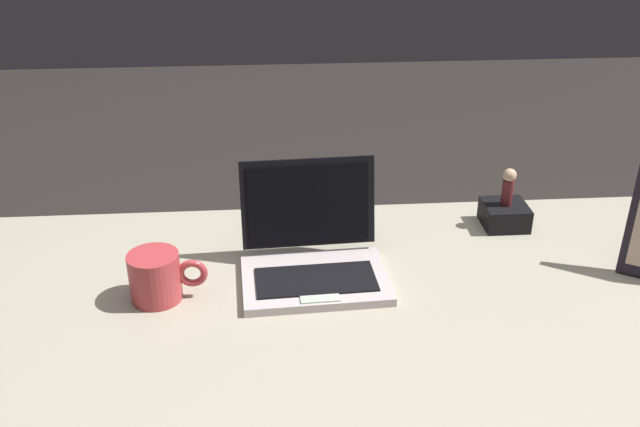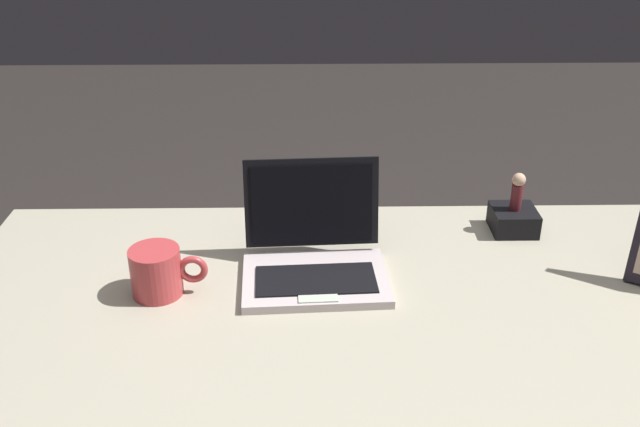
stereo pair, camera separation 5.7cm
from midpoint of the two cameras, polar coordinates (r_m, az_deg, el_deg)
The scene contains 5 objects.
desk at distance 1.23m, azimuth 1.10°, elevation -11.18°, with size 1.33×0.67×0.70m.
laptop_front at distance 1.21m, azimuth -1.93°, elevation -3.46°, with size 0.25×0.21×0.18m.
figurine_stand at distance 1.41m, azimuth 13.40°, elevation -0.13°, with size 0.08×0.08×0.04m, color black.
figurine at distance 1.38m, azimuth 13.68°, elevation 2.18°, with size 0.03×0.03×0.07m.
coffee_mug at distance 1.18m, azimuth -14.28°, elevation -4.93°, with size 0.13×0.08×0.08m.
Camera 1 is at (-0.12, -0.96, 1.35)m, focal length 40.07 mm.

